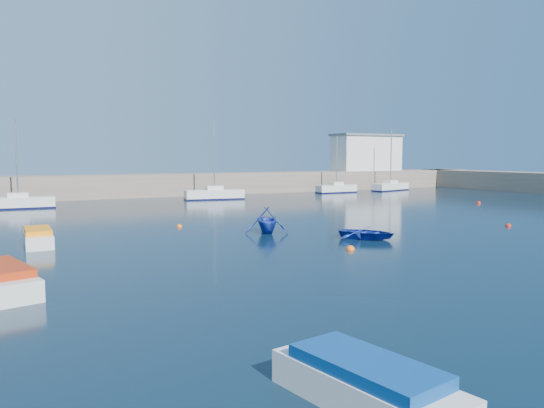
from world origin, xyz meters
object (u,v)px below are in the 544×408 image
sailboat_5 (18,202)px  motorboat_0 (0,280)px  harbor_office (366,153)px  sailboat_8 (390,186)px  sailboat_7 (336,188)px  dinghy_center (367,233)px  sailboat_6 (214,194)px  motorboat_3 (367,385)px  motorboat_1 (38,237)px  dinghy_left (267,220)px

sailboat_5 → motorboat_0: (-1.96, -32.37, -0.10)m
harbor_office → sailboat_8: (-0.02, -5.41, -4.54)m
sailboat_7 → dinghy_center: size_ratio=2.29×
sailboat_6 → dinghy_center: (-2.59, -29.96, -0.26)m
sailboat_8 → motorboat_0: 60.38m
harbor_office → sailboat_8: bearing=-90.2°
harbor_office → sailboat_6: bearing=-163.5°
motorboat_3 → motorboat_1: bearing=90.5°
sailboat_8 → motorboat_1: (-46.40, -26.12, -0.12)m
harbor_office → sailboat_8: sailboat_8 is taller
dinghy_left → motorboat_0: bearing=-128.4°
dinghy_left → dinghy_center: bearing=-28.8°
harbor_office → sailboat_5: bearing=-168.8°
sailboat_5 → sailboat_7: size_ratio=1.10×
sailboat_8 → motorboat_3: sailboat_8 is taller
harbor_office → sailboat_6: size_ratio=1.19×
harbor_office → dinghy_left: bearing=-135.4°
sailboat_5 → motorboat_1: sailboat_5 is taller
sailboat_8 → motorboat_1: sailboat_8 is taller
harbor_office → motorboat_0: harbor_office is taller
motorboat_3 → dinghy_center: size_ratio=1.33×
sailboat_6 → sailboat_7: sailboat_6 is taller
sailboat_7 → sailboat_8: sailboat_8 is taller
sailboat_6 → sailboat_8: bearing=-76.5°
sailboat_5 → motorboat_0: bearing=180.0°
dinghy_center → dinghy_left: size_ratio=1.04×
dinghy_center → sailboat_7: bearing=22.2°
sailboat_7 → dinghy_left: sailboat_7 is taller
motorboat_1 → dinghy_left: 12.98m
sailboat_5 → sailboat_6: sailboat_6 is taller
sailboat_8 → motorboat_1: bearing=104.7°
sailboat_7 → dinghy_center: bearing=147.8°
harbor_office → motorboat_1: size_ratio=2.61×
dinghy_left → sailboat_5: bearing=140.2°
sailboat_7 → dinghy_left: size_ratio=2.39×
sailboat_6 → motorboat_1: bearing=148.5°
harbor_office → sailboat_6: sailboat_6 is taller
sailboat_5 → dinghy_center: sailboat_5 is taller
motorboat_3 → dinghy_left: 22.96m
sailboat_5 → sailboat_8: 46.54m
dinghy_left → sailboat_8: bearing=61.4°
motorboat_3 → sailboat_5: bearing=85.5°
dinghy_center → dinghy_left: dinghy_left is taller
harbor_office → motorboat_1: (-46.42, -31.53, -4.66)m
motorboat_1 → dinghy_left: dinghy_left is taller
sailboat_6 → motorboat_0: 39.83m
motorboat_3 → dinghy_center: 20.76m
harbor_office → dinghy_center: bearing=-127.9°
sailboat_5 → dinghy_left: (12.87, -23.89, 0.23)m
sailboat_6 → dinghy_left: size_ratio=2.76×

